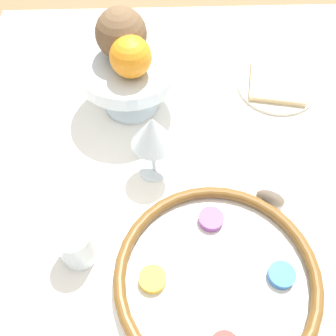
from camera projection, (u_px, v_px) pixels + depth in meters
name	position (u px, v px, depth m)	size (l,w,h in m)	color
ground_plane	(193.00, 300.00, 1.31)	(8.00, 8.00, 0.00)	#99704C
dining_table	(200.00, 261.00, 1.02)	(1.16, 1.01, 0.71)	white
seder_plate	(217.00, 278.00, 0.62)	(0.33, 0.33, 0.03)	silver
wine_glass	(152.00, 133.00, 0.66)	(0.08, 0.08, 0.15)	silver
fruit_stand	(129.00, 71.00, 0.77)	(0.21, 0.21, 0.12)	silver
orange_fruit	(131.00, 57.00, 0.70)	(0.08, 0.08, 0.08)	orange
coconut	(121.00, 33.00, 0.72)	(0.10, 0.10, 0.10)	brown
bread_plate	(277.00, 85.00, 0.88)	(0.18, 0.18, 0.02)	beige
napkin_roll	(282.00, 166.00, 0.73)	(0.16, 0.12, 0.05)	white
cup_mid	(76.00, 244.00, 0.63)	(0.06, 0.06, 0.08)	silver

